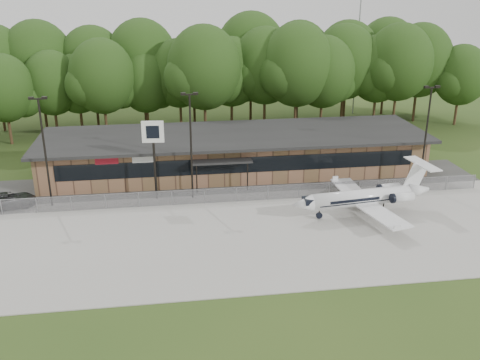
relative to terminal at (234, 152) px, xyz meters
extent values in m
plane|color=#2C4619|center=(0.00, -23.94, -2.18)|extent=(160.00, 160.00, 0.00)
cube|color=#9E9B93|center=(0.00, -15.94, -2.14)|extent=(64.00, 18.00, 0.08)
cube|color=#383835|center=(0.00, -4.44, -2.15)|extent=(50.00, 9.00, 0.06)
cube|color=#885D44|center=(0.00, 0.06, -0.18)|extent=(40.00, 10.00, 4.00)
cube|color=black|center=(0.00, -4.96, 0.12)|extent=(36.00, 0.08, 1.60)
cube|color=black|center=(0.00, -0.44, 1.97)|extent=(41.00, 11.50, 0.30)
cube|color=black|center=(-2.00, -5.54, 0.82)|extent=(6.00, 1.60, 0.20)
cube|color=maroon|center=(-13.00, -4.99, 1.22)|extent=(2.20, 0.06, 0.70)
cube|color=silver|center=(-9.50, -4.99, 1.22)|extent=(2.20, 0.06, 0.70)
cube|color=gray|center=(0.00, -8.94, -1.43)|extent=(46.00, 0.03, 1.50)
cube|color=gray|center=(0.00, -8.94, -0.68)|extent=(46.00, 0.04, 0.04)
cylinder|color=gray|center=(22.00, 24.06, 10.32)|extent=(0.20, 0.20, 25.00)
cylinder|color=black|center=(-18.00, -7.44, 2.82)|extent=(0.18, 0.18, 10.00)
cube|color=black|center=(-18.00, -7.44, 7.87)|extent=(1.20, 0.12, 0.12)
cube|color=black|center=(-18.55, -7.44, 7.94)|extent=(0.45, 0.30, 0.22)
cube|color=black|center=(-17.45, -7.44, 7.94)|extent=(0.45, 0.30, 0.22)
cylinder|color=black|center=(-5.00, -7.44, 2.82)|extent=(0.18, 0.18, 10.00)
cube|color=black|center=(-5.00, -7.44, 7.87)|extent=(1.20, 0.12, 0.12)
cube|color=black|center=(-5.55, -7.44, 7.94)|extent=(0.45, 0.30, 0.22)
cube|color=black|center=(-4.45, -7.44, 7.94)|extent=(0.45, 0.30, 0.22)
cylinder|color=black|center=(18.00, -7.44, 2.82)|extent=(0.18, 0.18, 10.00)
cube|color=black|center=(18.00, -7.44, 7.87)|extent=(1.20, 0.12, 0.12)
cube|color=black|center=(17.45, -7.44, 7.94)|extent=(0.45, 0.30, 0.22)
cube|color=black|center=(18.55, -7.44, 7.94)|extent=(0.45, 0.30, 0.22)
cylinder|color=silver|center=(9.50, -13.37, -0.59)|extent=(9.42, 2.59, 1.49)
cone|color=silver|center=(3.96, -14.04, -0.59)|extent=(2.03, 1.70, 1.49)
cone|color=silver|center=(15.14, -12.69, -0.45)|extent=(2.21, 1.72, 1.49)
cube|color=silver|center=(10.33, -16.37, -1.01)|extent=(2.70, 5.79, 0.11)
cube|color=silver|center=(9.59, -10.27, -1.01)|extent=(2.70, 5.79, 0.11)
cylinder|color=silver|center=(12.96, -14.13, -0.45)|extent=(2.13, 1.08, 0.84)
cylinder|color=silver|center=(12.69, -11.82, -0.45)|extent=(2.13, 1.08, 0.84)
cube|color=silver|center=(14.67, -12.75, 0.90)|extent=(2.29, 0.40, 2.80)
cube|color=silver|center=(15.23, -12.68, 2.06)|extent=(1.71, 4.39, 0.09)
cube|color=black|center=(4.60, -13.97, -0.33)|extent=(1.06, 1.22, 0.47)
cube|color=black|center=(11.16, -13.17, -1.85)|extent=(1.01, 2.31, 0.65)
cylinder|color=black|center=(5.62, -13.84, -1.85)|extent=(0.62, 0.62, 0.20)
imported|color=#2D2E30|center=(-22.00, -7.29, -1.46)|extent=(5.63, 3.69, 1.44)
cylinder|color=black|center=(-8.42, -7.14, 1.48)|extent=(0.24, 0.24, 7.30)
cube|color=silver|center=(-8.42, -7.14, 4.49)|extent=(2.02, 0.39, 2.01)
cube|color=black|center=(-8.43, -7.26, 4.49)|extent=(1.19, 0.13, 1.19)
camera|label=1|loc=(-7.26, -54.89, 17.42)|focal=40.00mm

